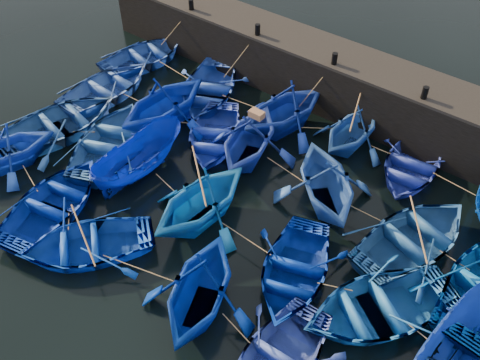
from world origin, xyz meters
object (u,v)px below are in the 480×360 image
Objects in this scene: boat_13 at (59,123)px; wooden_crate at (257,114)px; boat_20 at (6,147)px; boat_0 at (145,55)px; boat_8 at (214,134)px.

wooden_crate is (7.71, 3.72, 1.86)m from boat_13.
boat_13 is 8.76m from wooden_crate.
boat_20 is 6.70× the size of wooden_crate.
boat_13 reaches higher than boat_0.
wooden_crate is (7.60, 6.28, 1.42)m from boat_20.
wooden_crate is (8.89, -2.55, 1.93)m from boat_0.
boat_20 is 9.96m from wooden_crate.
boat_20 is at bearing 104.13° from boat_13.
boat_20 is at bearing -140.41° from wooden_crate.
boat_0 is 1.25× the size of boat_20.
boat_20 reaches higher than boat_13.
boat_0 is 9.44m from wooden_crate.
boat_8 is 6.65m from boat_13.
wooden_crate is (2.11, 0.14, 1.96)m from boat_8.
boat_8 is at bearing 68.03° from boat_20.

